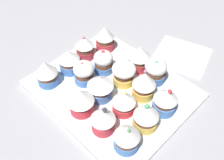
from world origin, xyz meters
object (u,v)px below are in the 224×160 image
(cupcake_10, at_px, (155,71))
(cupcake_14, at_px, (165,100))
(cupcake_6, at_px, (138,57))
(cupcake_8, at_px, (101,87))
(cupcake_0, at_px, (105,38))
(cupcake_7, at_px, (124,73))
(baking_tray, at_px, (112,89))
(cupcake_2, at_px, (69,61))
(cupcake_16, at_px, (127,137))
(cupcake_1, at_px, (85,47))
(cupcake_12, at_px, (124,102))
(cupcake_4, at_px, (103,62))
(cupcake_9, at_px, (82,101))
(cupcake_3, at_px, (47,73))
(napkin, at_px, (182,55))
(cupcake_11, at_px, (144,85))
(cupcake_15, at_px, (146,116))
(cupcake_13, at_px, (103,119))
(cupcake_5, at_px, (84,72))

(cupcake_10, distance_m, cupcake_14, 0.10)
(cupcake_6, xyz_separation_m, cupcake_8, (0.15, 0.01, -0.00))
(cupcake_0, bearing_deg, cupcake_7, 64.88)
(cupcake_6, bearing_deg, baking_tray, 2.41)
(baking_tray, distance_m, cupcake_2, 0.14)
(cupcake_16, bearing_deg, cupcake_2, -102.88)
(cupcake_1, bearing_deg, cupcake_12, 73.19)
(cupcake_14, xyz_separation_m, cupcake_16, (0.14, 0.00, 0.00))
(cupcake_4, xyz_separation_m, cupcake_14, (-0.01, 0.21, 0.00))
(cupcake_2, bearing_deg, cupcake_9, 63.03)
(cupcake_3, height_order, cupcake_9, cupcake_3)
(baking_tray, height_order, cupcake_12, cupcake_12)
(cupcake_0, height_order, napkin, cupcake_0)
(cupcake_12, bearing_deg, cupcake_16, 46.88)
(cupcake_11, bearing_deg, cupcake_0, -107.23)
(baking_tray, bearing_deg, cupcake_11, 116.41)
(cupcake_6, relative_size, cupcake_10, 1.05)
(cupcake_12, bearing_deg, cupcake_15, 94.53)
(cupcake_9, bearing_deg, cupcake_0, -146.79)
(cupcake_4, height_order, cupcake_16, cupcake_16)
(cupcake_2, distance_m, cupcake_4, 0.10)
(cupcake_0, bearing_deg, cupcake_10, 90.04)
(cupcake_3, relative_size, cupcake_15, 0.99)
(cupcake_12, bearing_deg, cupcake_3, -70.17)
(cupcake_16, bearing_deg, cupcake_14, -179.47)
(baking_tray, xyz_separation_m, cupcake_10, (-0.10, 0.06, 0.04))
(cupcake_3, bearing_deg, cupcake_4, 152.15)
(cupcake_6, relative_size, cupcake_7, 1.15)
(cupcake_4, bearing_deg, cupcake_9, 26.37)
(cupcake_2, distance_m, cupcake_11, 0.22)
(cupcake_1, relative_size, cupcake_4, 1.06)
(cupcake_1, distance_m, cupcake_9, 0.20)
(cupcake_6, height_order, cupcake_8, cupcake_6)
(cupcake_1, distance_m, cupcake_13, 0.26)
(cupcake_3, distance_m, cupcake_5, 0.10)
(cupcake_13, bearing_deg, napkin, -176.67)
(cupcake_2, distance_m, cupcake_12, 0.21)
(baking_tray, bearing_deg, cupcake_3, -51.30)
(cupcake_6, bearing_deg, cupcake_1, -61.69)
(cupcake_5, height_order, napkin, cupcake_5)
(cupcake_10, height_order, cupcake_11, cupcake_11)
(baking_tray, xyz_separation_m, cupcake_5, (0.04, -0.07, 0.04))
(cupcake_2, bearing_deg, cupcake_7, 117.56)
(cupcake_10, xyz_separation_m, cupcake_15, (0.13, 0.08, 0.00))
(cupcake_5, bearing_deg, baking_tray, 116.64)
(cupcake_6, xyz_separation_m, cupcake_11, (0.07, 0.08, 0.00))
(cupcake_3, distance_m, cupcake_13, 0.21)
(cupcake_7, distance_m, cupcake_14, 0.14)
(cupcake_7, xyz_separation_m, cupcake_11, (-0.00, 0.07, 0.01))
(cupcake_1, bearing_deg, cupcake_7, 91.57)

